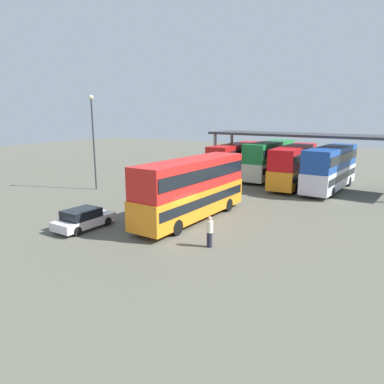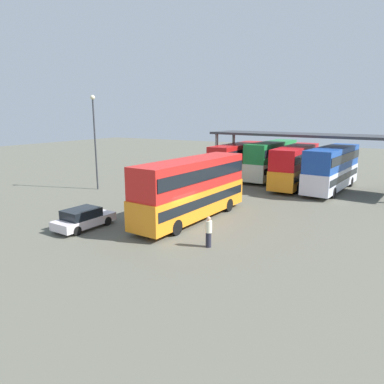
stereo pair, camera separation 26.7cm
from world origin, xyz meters
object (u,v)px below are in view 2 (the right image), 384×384
(double_decker_near_canopy, at_px, (238,159))
(lamppost_tall, at_px, (95,132))
(pedestrian_waiting, at_px, (209,232))
(double_decker_main, at_px, (192,187))
(double_decker_mid_row, at_px, (272,159))
(parked_hatchback, at_px, (83,218))
(double_decker_end_of_row, at_px, (332,167))
(double_decker_far_right, at_px, (295,164))

(double_decker_near_canopy, distance_m, lamppost_tall, 16.62)
(pedestrian_waiting, bearing_deg, double_decker_main, -87.97)
(pedestrian_waiting, bearing_deg, lamppost_tall, -64.38)
(lamppost_tall, xyz_separation_m, pedestrian_waiting, (17.14, -8.31, -4.75))
(double_decker_mid_row, bearing_deg, parked_hatchback, 172.35)
(parked_hatchback, distance_m, double_decker_mid_row, 24.78)
(parked_hatchback, relative_size, double_decker_mid_row, 0.39)
(double_decker_end_of_row, relative_size, lamppost_tall, 1.19)
(parked_hatchback, distance_m, double_decker_end_of_row, 24.08)
(double_decker_end_of_row, bearing_deg, double_decker_near_canopy, 85.64)
(lamppost_tall, height_order, pedestrian_waiting, lamppost_tall)
(double_decker_end_of_row, xyz_separation_m, pedestrian_waiting, (-3.08, -19.70, -1.44))
(parked_hatchback, relative_size, pedestrian_waiting, 2.31)
(double_decker_far_right, xyz_separation_m, pedestrian_waiting, (0.58, -20.03, -1.39))
(double_decker_near_canopy, relative_size, double_decker_mid_row, 1.04)
(parked_hatchback, height_order, double_decker_near_canopy, double_decker_near_canopy)
(double_decker_main, distance_m, double_decker_far_right, 16.11)
(double_decker_near_canopy, relative_size, double_decker_end_of_row, 1.02)
(double_decker_mid_row, bearing_deg, lamppost_tall, 141.48)
(double_decker_end_of_row, relative_size, pedestrian_waiting, 6.09)
(double_decker_near_canopy, bearing_deg, pedestrian_waiting, -159.58)
(lamppost_tall, bearing_deg, double_decker_near_canopy, 54.71)
(double_decker_mid_row, distance_m, double_decker_far_right, 4.66)
(double_decker_mid_row, xyz_separation_m, double_decker_far_right, (3.56, -3.02, -0.06))
(double_decker_near_canopy, xyz_separation_m, lamppost_tall, (-9.39, -13.27, 3.44))
(double_decker_main, xyz_separation_m, double_decker_mid_row, (-0.54, 18.85, -0.02))
(pedestrian_waiting, bearing_deg, double_decker_near_canopy, -108.78)
(double_decker_near_canopy, distance_m, double_decker_mid_row, 3.90)
(double_decker_main, distance_m, pedestrian_waiting, 5.72)
(double_decker_mid_row, relative_size, double_decker_far_right, 0.99)
(parked_hatchback, bearing_deg, double_decker_main, -39.62)
(double_decker_far_right, xyz_separation_m, double_decker_end_of_row, (3.66, -0.33, 0.05))
(pedestrian_waiting, bearing_deg, double_decker_far_right, -126.86)
(double_decker_near_canopy, height_order, pedestrian_waiting, double_decker_near_canopy)
(double_decker_end_of_row, height_order, lamppost_tall, lamppost_tall)
(lamppost_tall, bearing_deg, double_decker_end_of_row, 29.41)
(pedestrian_waiting, bearing_deg, parked_hatchback, -30.27)
(double_decker_main, bearing_deg, lamppost_tall, 76.63)
(double_decker_near_canopy, relative_size, double_decker_far_right, 1.03)
(double_decker_near_canopy, distance_m, double_decker_far_right, 7.33)
(double_decker_near_canopy, distance_m, pedestrian_waiting, 22.96)
(double_decker_main, height_order, double_decker_far_right, double_decker_main)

